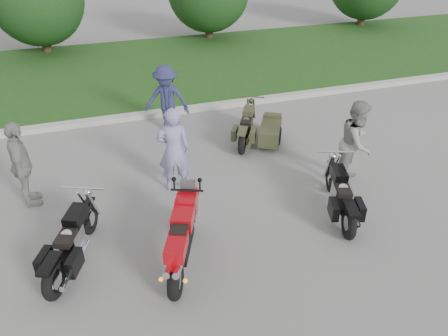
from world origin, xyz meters
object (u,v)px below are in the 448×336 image
object	(u,v)px
sportbike_red	(182,238)
person_grey	(356,143)
cruiser_sidecar	(260,130)
cruiser_left	(71,245)
person_denim	(167,100)
person_stripe	(174,150)
person_back	(22,165)
cruiser_right	(341,197)

from	to	relation	value
sportbike_red	person_grey	distance (m)	4.50
sportbike_red	cruiser_sidecar	bearing A→B (deg)	74.22
cruiser_left	cruiser_sidecar	xyz separation A→B (m)	(4.77, 3.18, -0.06)
person_grey	person_denim	distance (m)	5.04
person_stripe	person_back	bearing A→B (deg)	1.65
cruiser_right	person_back	bearing A→B (deg)	176.26
cruiser_sidecar	person_back	distance (m)	5.68
person_stripe	person_grey	size ratio (longest dim) A/B	1.00
cruiser_left	person_stripe	size ratio (longest dim) A/B	1.10
person_stripe	person_denim	size ratio (longest dim) A/B	1.02
sportbike_red	cruiser_left	size ratio (longest dim) A/B	0.96
cruiser_left	person_denim	size ratio (longest dim) A/B	1.13
cruiser_left	person_denim	distance (m)	5.33
cruiser_right	person_stripe	bearing A→B (deg)	163.85
sportbike_red	person_grey	bearing A→B (deg)	41.50
cruiser_left	cruiser_sidecar	world-z (taller)	cruiser_left
cruiser_sidecar	person_stripe	size ratio (longest dim) A/B	1.02
cruiser_right	cruiser_sidecar	bearing A→B (deg)	113.93
cruiser_sidecar	person_denim	world-z (taller)	person_denim
sportbike_red	person_stripe	world-z (taller)	person_stripe
cruiser_left	cruiser_sidecar	size ratio (longest dim) A/B	1.08
person_denim	person_stripe	bearing A→B (deg)	-70.87
person_grey	cruiser_right	bearing A→B (deg)	-171.48
cruiser_sidecar	person_grey	bearing A→B (deg)	-32.28
cruiser_right	person_back	xyz separation A→B (m)	(-5.91, 2.37, 0.50)
cruiser_right	person_grey	world-z (taller)	person_grey
cruiser_right	sportbike_red	bearing A→B (deg)	-154.96
person_stripe	sportbike_red	bearing A→B (deg)	89.13
cruiser_left	cruiser_right	xyz separation A→B (m)	(5.11, -0.19, -0.01)
cruiser_left	person_stripe	distance (m)	2.89
cruiser_left	person_grey	distance (m)	6.12
person_stripe	person_grey	distance (m)	3.93
cruiser_sidecar	person_grey	world-z (taller)	person_grey
cruiser_sidecar	person_grey	size ratio (longest dim) A/B	1.02
person_back	person_grey	bearing A→B (deg)	-105.33
sportbike_red	person_back	bearing A→B (deg)	155.57
cruiser_right	person_stripe	size ratio (longest dim) A/B	1.10
cruiser_right	person_grey	size ratio (longest dim) A/B	1.10
person_stripe	cruiser_left	bearing A→B (deg)	48.04
person_back	cruiser_left	bearing A→B (deg)	-164.33
sportbike_red	person_back	distance (m)	3.81
cruiser_left	person_denim	xyz separation A→B (m)	(2.65, 4.60, 0.49)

